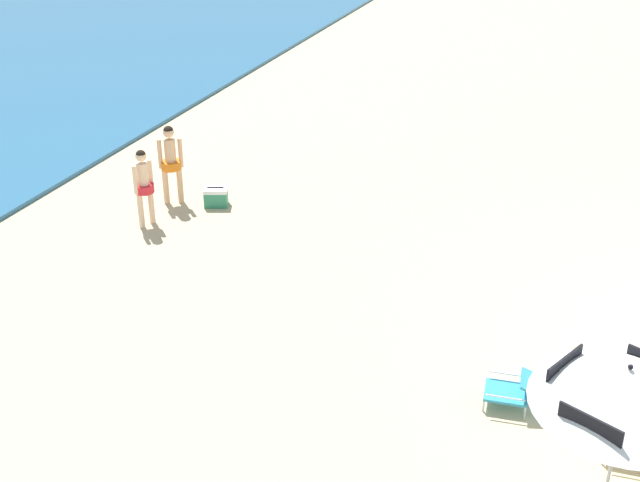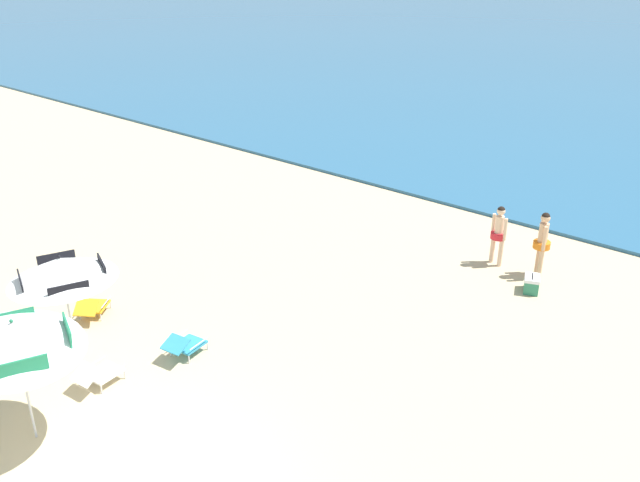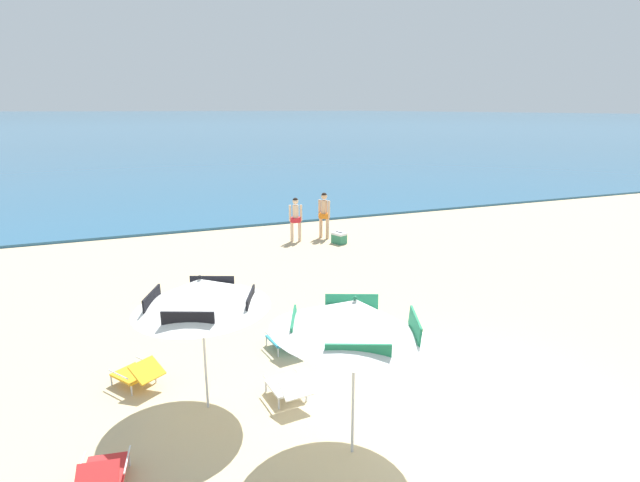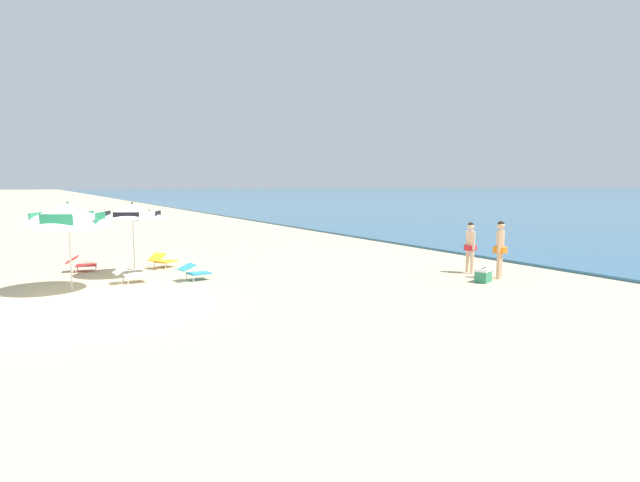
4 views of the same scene
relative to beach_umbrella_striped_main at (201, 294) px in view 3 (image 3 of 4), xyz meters
The scene contains 11 objects.
ground_plane 4.79m from the beach_umbrella_striped_main, 22.33° to the right, with size 800.00×800.00×0.00m, color tan.
ocean_water 412.20m from the beach_umbrella_striped_main, 89.44° to the left, with size 800.00×800.00×0.10m, color #285B7F.
beach_umbrella_striped_main is the anchor object (origin of this frame).
beach_umbrella_striped_second 2.52m from the beach_umbrella_striped_main, 47.30° to the right, with size 2.60×2.56×2.43m.
lounge_chair_under_umbrella 2.14m from the beach_umbrella_striped_main, 13.69° to the right, with size 0.63×0.94×0.52m.
lounge_chair_beside_umbrella 2.66m from the beach_umbrella_striped_main, 137.86° to the right, with size 0.67×0.97×0.52m.
lounge_chair_facing_sea 2.24m from the beach_umbrella_striped_main, 133.47° to the left, with size 0.93×1.03×0.53m.
lounge_chair_spare_folded 2.81m from the beach_umbrella_striped_main, 37.92° to the left, with size 0.65×0.94×0.51m.
person_standing_near_shore 10.52m from the beach_umbrella_striped_main, 63.16° to the left, with size 0.46×0.39×1.61m.
person_standing_beside 11.12m from the beach_umbrella_striped_main, 58.08° to the left, with size 0.42×0.44×1.71m.
cooler_box 10.60m from the beach_umbrella_striped_main, 54.49° to the left, with size 0.51×0.59×0.43m.
Camera 3 is at (-4.99, -5.65, 4.69)m, focal length 28.10 mm.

